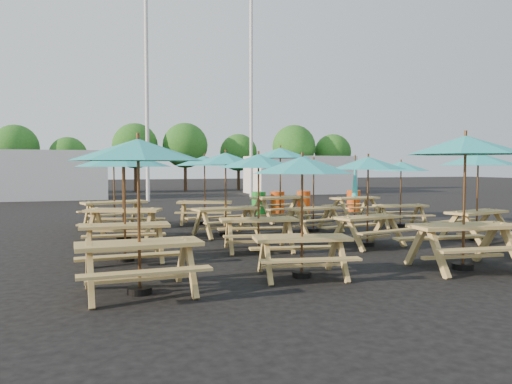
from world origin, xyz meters
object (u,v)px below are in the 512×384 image
object	(u,v)px
picnic_unit_5	(258,167)
picnic_unit_15	(355,192)
picnic_unit_2	(123,160)
picnic_unit_3	(114,160)
picnic_unit_14	(401,170)
picnic_unit_10	(314,169)
waste_bin_1	(278,203)
picnic_unit_4	(302,173)
picnic_unit_11	(280,158)
picnic_unit_0	(138,160)
picnic_unit_1	(124,166)
picnic_unit_9	(368,169)
picnic_unit_13	(478,165)
waste_bin_0	(259,203)
waste_bin_3	(354,201)
picnic_unit_8	(465,154)
waste_bin_2	(304,202)
picnic_unit_6	(226,164)
picnic_unit_7	(205,165)

from	to	relation	value
picnic_unit_5	picnic_unit_15	world-z (taller)	picnic_unit_15
picnic_unit_2	picnic_unit_3	world-z (taller)	picnic_unit_3
picnic_unit_14	picnic_unit_15	world-z (taller)	picnic_unit_15
picnic_unit_10	waste_bin_1	world-z (taller)	picnic_unit_10
picnic_unit_4	picnic_unit_15	size ratio (longest dim) A/B	0.90
picnic_unit_4	picnic_unit_11	bearing A→B (deg)	80.87
picnic_unit_0	picnic_unit_1	bearing A→B (deg)	88.26
picnic_unit_9	picnic_unit_11	world-z (taller)	picnic_unit_11
picnic_unit_13	picnic_unit_15	size ratio (longest dim) A/B	1.02
picnic_unit_11	picnic_unit_15	xyz separation A→B (m)	(2.92, 0.02, -1.25)
waste_bin_0	waste_bin_1	world-z (taller)	same
picnic_unit_10	waste_bin_3	distance (m)	6.92
picnic_unit_1	picnic_unit_8	distance (m)	6.54
picnic_unit_0	picnic_unit_4	size ratio (longest dim) A/B	1.11
picnic_unit_13	picnic_unit_15	world-z (taller)	picnic_unit_15
picnic_unit_1	waste_bin_3	xyz separation A→B (m)	(9.79, 8.16, -1.47)
picnic_unit_8	waste_bin_1	size ratio (longest dim) A/B	2.79
picnic_unit_2	picnic_unit_3	bearing A→B (deg)	111.65
picnic_unit_8	picnic_unit_10	xyz separation A→B (m)	(-0.40, 5.69, -0.33)
waste_bin_2	waste_bin_1	bearing A→B (deg)	-178.49
picnic_unit_8	picnic_unit_14	world-z (taller)	picnic_unit_8
picnic_unit_14	waste_bin_1	distance (m)	5.80
picnic_unit_15	picnic_unit_3	bearing A→B (deg)	169.20
picnic_unit_4	picnic_unit_6	xyz separation A→B (m)	(0.09, 5.41, 0.17)
picnic_unit_8	picnic_unit_3	bearing A→B (deg)	129.72
picnic_unit_4	picnic_unit_14	xyz separation A→B (m)	(5.82, 5.58, -0.02)
picnic_unit_6	waste_bin_2	xyz separation A→B (m)	(4.73, 5.41, -1.53)
picnic_unit_7	picnic_unit_14	bearing A→B (deg)	-6.90
picnic_unit_9	picnic_unit_7	bearing A→B (deg)	103.04
picnic_unit_2	picnic_unit_4	distance (m)	6.08
picnic_unit_7	picnic_unit_8	xyz separation A→B (m)	(3.00, -8.52, 0.20)
picnic_unit_1	waste_bin_1	bearing A→B (deg)	54.21
picnic_unit_14	picnic_unit_0	bearing A→B (deg)	-136.26
picnic_unit_2	waste_bin_2	distance (m)	9.32
picnic_unit_10	picnic_unit_4	bearing A→B (deg)	-130.21
picnic_unit_2	picnic_unit_7	xyz separation A→B (m)	(2.75, 2.71, -0.12)
picnic_unit_4	waste_bin_0	xyz separation A→B (m)	(2.87, 10.82, -1.36)
picnic_unit_7	waste_bin_2	world-z (taller)	picnic_unit_7
picnic_unit_5	picnic_unit_6	world-z (taller)	picnic_unit_6
picnic_unit_11	picnic_unit_1	bearing A→B (deg)	-148.53
picnic_unit_13	picnic_unit_4	bearing A→B (deg)	-172.44
picnic_unit_10	picnic_unit_3	bearing A→B (deg)	139.06
waste_bin_1	picnic_unit_7	bearing A→B (deg)	-143.70
picnic_unit_8	waste_bin_2	size ratio (longest dim) A/B	2.79
picnic_unit_1	picnic_unit_3	size ratio (longest dim) A/B	0.88
waste_bin_0	waste_bin_2	xyz separation A→B (m)	(1.95, 0.01, 0.00)
picnic_unit_14	waste_bin_1	world-z (taller)	picnic_unit_14
picnic_unit_2	picnic_unit_10	xyz separation A→B (m)	(5.35, -0.12, -0.24)
picnic_unit_0	waste_bin_2	size ratio (longest dim) A/B	2.62
picnic_unit_4	waste_bin_1	distance (m)	11.48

